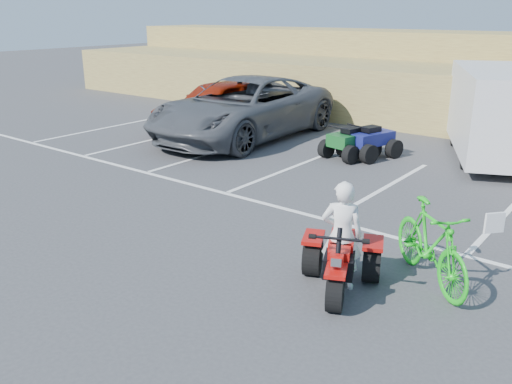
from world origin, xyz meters
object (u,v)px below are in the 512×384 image
Objects in this scene: red_trike_atv at (338,291)px; quad_atv_blue at (369,157)px; quad_atv_green at (349,158)px; rider at (342,235)px; green_dirt_bike at (431,244)px; cargo_trailer at (499,111)px; red_car at (219,105)px; grey_pickup at (243,108)px.

red_trike_atv reaches higher than quad_atv_blue.
rider is at bearing -50.91° from quad_atv_green.
cargo_trailer is (-1.31, 8.27, 0.71)m from green_dirt_bike.
red_trike_atv is 1.06× the size of quad_atv_blue.
cargo_trailer reaches higher than red_trike_atv.
red_trike_atv is 1.10× the size of quad_atv_green.
cargo_trailer is (8.73, 1.73, 0.48)m from red_car.
rider is 7.86m from quad_atv_blue.
quad_atv_blue is (4.38, 0.26, -0.97)m from grey_pickup.
quad_atv_green is at bearing -86.80° from rider.
rider is at bearing -50.18° from quad_atv_blue.
grey_pickup is at bearing 112.76° from red_trike_atv.
grey_pickup is 4.74× the size of quad_atv_green.
grey_pickup reaches higher than red_car.
cargo_trailer is at bearing 52.54° from quad_atv_blue.
red_trike_atv is at bearing 179.72° from green_dirt_bike.
cargo_trailer reaches higher than quad_atv_blue.
rider is (-0.06, 0.14, 0.83)m from red_trike_atv.
quad_atv_blue is (-3.10, 7.17, -0.83)m from rider.
red_car is at bearing -63.81° from rider.
green_dirt_bike is 7.42m from quad_atv_green.
green_dirt_bike is 0.30× the size of grey_pickup.
green_dirt_bike is at bearing -160.91° from rider.
rider is 11.73m from red_car.
cargo_trailer reaches higher than grey_pickup.
red_trike_atv is at bearing -44.99° from grey_pickup.
grey_pickup reaches higher than quad_atv_green.
red_trike_atv is 0.77× the size of green_dirt_bike.
rider is 0.29× the size of cargo_trailer.
grey_pickup is at bearing -160.23° from quad_atv_blue.
red_trike_atv is at bearing -50.17° from quad_atv_blue.
rider is 7.70m from quad_atv_green.
cargo_trailer is at bearing 17.85° from red_car.
red_car is (-9.03, 7.48, 0.02)m from rider.
rider is 0.79× the size of green_dirt_bike.
red_car is at bearing 115.87° from red_trike_atv.
grey_pickup is 1.23× the size of cargo_trailer.
red_trike_atv is 7.96m from quad_atv_blue.
green_dirt_bike is 8.40m from cargo_trailer.
red_car reaches higher than rider.
rider is 0.24× the size of grey_pickup.
green_dirt_bike is at bearing -40.19° from quad_atv_blue.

